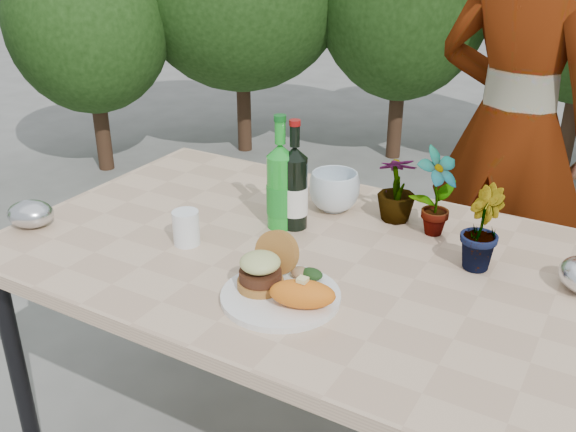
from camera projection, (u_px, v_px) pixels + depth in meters
The scene contains 16 objects.
patio_table at pixel (303, 268), 1.74m from camera, with size 1.60×1.00×0.75m.
shrub_hedge at pixel (567, 14), 2.81m from camera, with size 6.81×5.12×2.32m.
dinner_plate at pixel (281, 296), 1.49m from camera, with size 0.28×0.28×0.01m, color white.
burger_stack at pixel (265, 267), 1.50m from camera, with size 0.11×0.16×0.11m.
sweet_potato at pixel (302, 294), 1.42m from camera, with size 0.15×0.08×0.06m, color orange.
grilled_veg at pixel (307, 273), 1.54m from camera, with size 0.08×0.05×0.03m.
wine_bottle at pixel (295, 189), 1.79m from camera, with size 0.08×0.08×0.32m.
sparkling_water at pixel (280, 187), 1.79m from camera, with size 0.08×0.08×0.33m.
plastic_cup at pixel (186, 228), 1.72m from camera, with size 0.07×0.07×0.10m, color white.
seedling_left at pixel (436, 193), 1.74m from camera, with size 0.13×0.09×0.25m, color #245C1F.
seedling_mid at pixel (480, 228), 1.59m from camera, with size 0.12×0.09×0.21m, color #22561D.
seedling_right at pixel (397, 188), 1.84m from camera, with size 0.11×0.11×0.20m, color #26531C.
blue_bowl at pixel (334, 191), 1.92m from camera, with size 0.15×0.15×0.12m, color silver.
foil_packet_left at pixel (31, 214), 1.82m from camera, with size 0.13×0.11×0.08m, color #BABCC1.
person at pixel (513, 130), 2.32m from camera, with size 0.62×0.41×1.71m, color #A77253.
terracotta_pot at pixel (192, 164), 4.24m from camera, with size 0.17×0.17×0.14m.
Camera 1 is at (0.72, -1.33, 1.55)m, focal length 40.00 mm.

